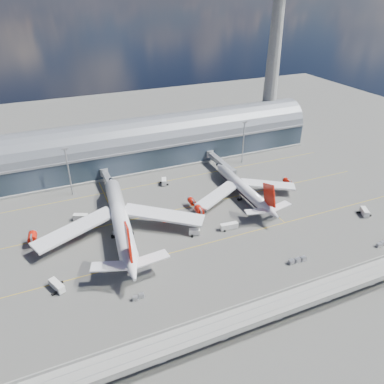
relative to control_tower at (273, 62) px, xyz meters
name	(u,v)px	position (x,y,z in m)	size (l,w,h in m)	color
ground	(206,229)	(-85.00, -83.00, -51.64)	(500.00, 500.00, 0.00)	#474744
taxi_lines	(187,205)	(-85.00, -60.89, -51.63)	(200.00, 80.12, 0.01)	gold
terminal	(151,144)	(-85.00, -5.01, -40.30)	(200.00, 30.00, 28.00)	#202B36
control_tower	(273,62)	(0.00, 0.00, 0.00)	(19.00, 19.00, 103.00)	gray
guideway	(279,306)	(-85.00, -138.00, -46.34)	(220.00, 8.50, 7.20)	gray
floodlight_mast_left	(69,171)	(-135.00, -28.00, -38.00)	(3.00, 0.70, 25.70)	gray
floodlight_mast_right	(243,141)	(-35.00, -28.00, -38.00)	(3.00, 0.70, 25.70)	gray
airliner_left	(120,220)	(-120.21, -72.07, -44.72)	(75.60, 79.51, 24.22)	white
airliner_right	(243,189)	(-56.01, -65.25, -46.64)	(57.95, 60.55, 19.25)	white
jet_bridge_left	(108,180)	(-116.40, -29.88, -46.46)	(4.40, 28.00, 7.25)	gray
jet_bridge_right	(219,162)	(-52.48, -31.82, -46.46)	(4.40, 32.00, 7.25)	gray
service_truck_0	(57,286)	(-149.48, -96.20, -50.06)	(5.19, 7.70, 3.04)	silver
service_truck_1	(194,232)	(-91.50, -85.21, -50.26)	(5.17, 3.89, 2.72)	silver
service_truck_2	(229,226)	(-75.80, -87.31, -50.13)	(8.13, 3.00, 2.89)	silver
service_truck_3	(364,212)	(-11.92, -102.10, -50.09)	(4.84, 6.67, 3.02)	silver
service_truck_4	(164,182)	(-87.95, -36.08, -50.08)	(4.01, 5.82, 3.09)	silver
service_truck_5	(81,217)	(-134.85, -54.13, -50.07)	(6.77, 4.85, 3.06)	silver
cargo_train_0	(138,297)	(-124.32, -112.08, -50.83)	(4.72, 2.20, 1.54)	gray
cargo_train_2	(297,260)	(-62.01, -117.78, -50.72)	(7.96, 2.24, 1.76)	gray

